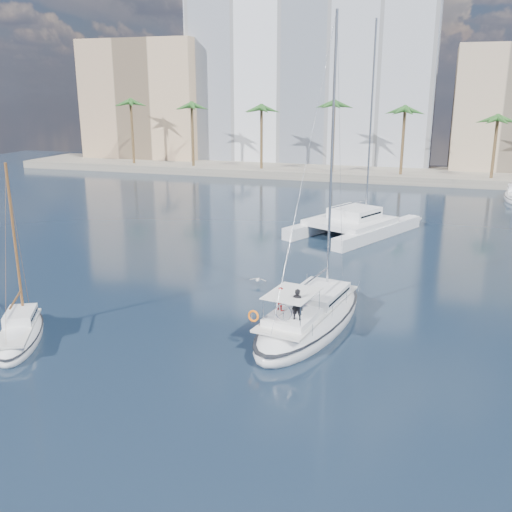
% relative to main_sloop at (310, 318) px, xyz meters
% --- Properties ---
extents(ground, '(160.00, 160.00, 0.00)m').
position_rel_main_sloop_xyz_m(ground, '(-4.00, 0.62, -0.55)').
color(ground, black).
rests_on(ground, ground).
extents(quay, '(120.00, 14.00, 1.20)m').
position_rel_main_sloop_xyz_m(quay, '(-4.00, 61.62, 0.05)').
color(quay, gray).
rests_on(quay, ground).
extents(building_modern, '(42.00, 16.00, 28.00)m').
position_rel_main_sloop_xyz_m(building_modern, '(-16.00, 73.62, 13.45)').
color(building_modern, white).
rests_on(building_modern, ground).
extents(building_tan_left, '(22.00, 14.00, 22.00)m').
position_rel_main_sloop_xyz_m(building_tan_left, '(-46.00, 69.62, 10.45)').
color(building_tan_left, tan).
rests_on(building_tan_left, ground).
extents(palm_left, '(3.60, 3.60, 12.30)m').
position_rel_main_sloop_xyz_m(palm_left, '(-38.00, 57.62, 9.73)').
color(palm_left, brown).
rests_on(palm_left, ground).
extents(palm_centre, '(3.60, 3.60, 12.30)m').
position_rel_main_sloop_xyz_m(palm_centre, '(-4.00, 57.62, 9.73)').
color(palm_centre, brown).
rests_on(palm_centre, ground).
extents(main_sloop, '(5.99, 12.79, 18.25)m').
position_rel_main_sloop_xyz_m(main_sloop, '(0.00, 0.00, 0.00)').
color(main_sloop, white).
rests_on(main_sloop, ground).
extents(small_sloop, '(5.30, 7.24, 10.12)m').
position_rel_main_sloop_xyz_m(small_sloop, '(-14.71, -6.61, -0.16)').
color(small_sloop, white).
rests_on(small_sloop, ground).
extents(catamaran, '(11.85, 15.02, 19.42)m').
position_rel_main_sloop_xyz_m(catamaran, '(-0.96, 23.42, 0.63)').
color(catamaran, white).
rests_on(catamaran, ground).
extents(seagull, '(1.20, 0.52, 0.22)m').
position_rel_main_sloop_xyz_m(seagull, '(-5.09, 6.20, -0.14)').
color(seagull, silver).
rests_on(seagull, ground).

